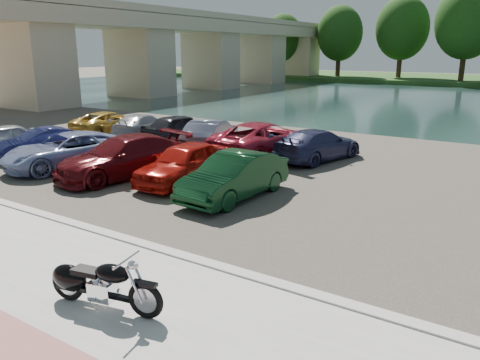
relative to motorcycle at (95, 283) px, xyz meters
name	(u,v)px	position (x,y,z in m)	size (l,w,h in m)	color
ground	(98,292)	(-0.53, 0.48, -0.56)	(200.00, 200.00, 0.00)	#595447
promenade	(53,313)	(-0.53, -0.52, -0.51)	(60.00, 6.00, 0.10)	#ADAAA3
kerb	(167,252)	(-0.53, 2.48, -0.49)	(60.00, 0.30, 0.14)	#ADAAA3
parking_lot	(323,172)	(-0.53, 11.48, -0.54)	(60.00, 18.00, 0.04)	#3D3931
river	(452,103)	(-0.53, 40.48, -0.56)	(120.00, 40.00, 0.00)	#1B3130
bridge	(205,42)	(-28.53, 41.50, 4.96)	(7.00, 56.00, 8.55)	#C7AA8A
motorcycle	(95,283)	(0.00, 0.00, 0.00)	(2.31, 0.86, 1.05)	black
car_1	(43,143)	(-11.71, 7.18, 0.11)	(1.33, 3.80, 1.25)	#161A47
car_2	(68,151)	(-9.19, 6.57, 0.17)	(2.29, 4.96, 1.38)	#7D8AB6
car_3	(124,157)	(-6.36, 6.80, 0.22)	(2.08, 5.11, 1.48)	#520B10
car_4	(185,163)	(-3.97, 7.36, 0.19)	(1.67, 4.15, 1.42)	#A7120B
car_5	(235,176)	(-1.56, 6.86, 0.18)	(1.48, 4.25, 1.40)	#0E3318
car_6	(110,122)	(-13.96, 13.00, 0.09)	(2.02, 4.38, 1.22)	#BA902B
car_7	(142,125)	(-11.68, 13.22, 0.09)	(1.71, 4.21, 1.22)	#9D9DA5
car_8	(181,128)	(-8.97, 13.19, 0.19)	(1.68, 4.19, 1.43)	black
car_9	(211,134)	(-6.64, 12.53, 0.18)	(1.49, 4.28, 1.41)	slate
car_10	(263,139)	(-3.89, 12.62, 0.23)	(2.49, 5.39, 1.50)	maroon
car_11	(318,145)	(-1.51, 13.16, 0.13)	(1.84, 4.52, 1.31)	#27294C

